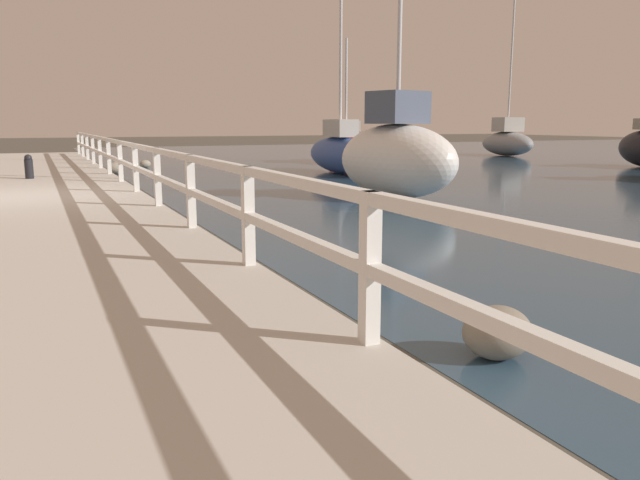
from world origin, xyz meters
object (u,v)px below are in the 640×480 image
object	(u,v)px
sailboat_white	(397,156)
sailboat_gray	(507,141)
sailboat_red	(346,145)
mooring_bollard	(29,166)
sailboat_blue	(340,152)

from	to	relation	value
sailboat_white	sailboat_gray	distance (m)	18.64
sailboat_red	sailboat_white	bearing A→B (deg)	-99.40
mooring_bollard	sailboat_blue	size ratio (longest dim) A/B	0.08
mooring_bollard	sailboat_white	size ratio (longest dim) A/B	0.09
mooring_bollard	sailboat_white	distance (m)	8.70
sailboat_red	sailboat_gray	size ratio (longest dim) A/B	0.66
sailboat_gray	sailboat_blue	bearing A→B (deg)	-142.78
mooring_bollard	sailboat_white	xyz separation A→B (m)	(7.04, -5.11, 0.33)
sailboat_blue	sailboat_red	xyz separation A→B (m)	(2.58, 4.70, 0.03)
sailboat_white	sailboat_gray	size ratio (longest dim) A/B	0.85
sailboat_red	sailboat_gray	distance (m)	9.55
sailboat_blue	sailboat_white	distance (m)	6.56
sailboat_blue	sailboat_white	size ratio (longest dim) A/B	1.13
sailboat_gray	sailboat_red	bearing A→B (deg)	-161.04
sailboat_white	sailboat_gray	bearing A→B (deg)	27.99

